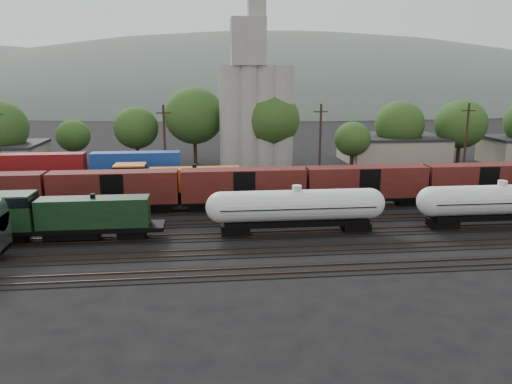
{
  "coord_description": "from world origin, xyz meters",
  "views": [
    {
      "loc": [
        -6.24,
        -54.16,
        16.12
      ],
      "look_at": [
        -0.23,
        2.0,
        3.0
      ],
      "focal_mm": 35.0,
      "sensor_mm": 36.0,
      "label": 1
    }
  ],
  "objects": [
    {
      "name": "ground",
      "position": [
        0.0,
        0.0,
        0.0
      ],
      "size": [
        600.0,
        600.0,
        0.0
      ],
      "primitive_type": "plane",
      "color": "black"
    },
    {
      "name": "tracks",
      "position": [
        0.0,
        0.0,
        0.05
      ],
      "size": [
        180.0,
        33.2,
        0.2
      ],
      "color": "black",
      "rests_on": "ground"
    },
    {
      "name": "container_wall",
      "position": [
        -19.06,
        15.0,
        2.7
      ],
      "size": [
        165.48,
        2.6,
        5.8
      ],
      "color": "black",
      "rests_on": "ground"
    },
    {
      "name": "utility_poles",
      "position": [
        0.0,
        22.0,
        6.21
      ],
      "size": [
        122.2,
        0.36,
        12.0
      ],
      "color": "black",
      "rests_on": "ground"
    },
    {
      "name": "tank_car_a",
      "position": [
        3.23,
        -5.0,
        2.9
      ],
      "size": [
        18.76,
        3.36,
        4.92
      ],
      "color": "silver",
      "rests_on": "ground"
    },
    {
      "name": "grain_silo",
      "position": [
        3.28,
        36.0,
        11.26
      ],
      "size": [
        13.4,
        5.0,
        29.0
      ],
      "color": "#A19E93",
      "rests_on": "ground"
    },
    {
      "name": "green_locomotive",
      "position": [
        -20.33,
        -5.0,
        2.71
      ],
      "size": [
        18.0,
        3.18,
        4.76
      ],
      "color": "black",
      "rests_on": "ground"
    },
    {
      "name": "industrial_sheds",
      "position": [
        6.63,
        35.25,
        2.56
      ],
      "size": [
        119.38,
        17.26,
        5.1
      ],
      "color": "#9E937F",
      "rests_on": "ground"
    },
    {
      "name": "boxcar_string",
      "position": [
        6.24,
        5.0,
        3.12
      ],
      "size": [
        153.6,
        2.9,
        4.2
      ],
      "color": "black",
      "rests_on": "ground"
    },
    {
      "name": "orange_locomotive",
      "position": [
        -10.74,
        10.0,
        2.77
      ],
      "size": [
        19.53,
        3.26,
        4.88
      ],
      "color": "black",
      "rests_on": "ground"
    },
    {
      "name": "tank_car_b",
      "position": [
        25.64,
        -5.0,
        2.91
      ],
      "size": [
        18.79,
        3.36,
        4.92
      ],
      "color": "silver",
      "rests_on": "ground"
    },
    {
      "name": "distant_hills",
      "position": [
        23.92,
        260.0,
        -20.56
      ],
      "size": [
        860.0,
        286.0,
        130.0
      ],
      "color": "#59665B",
      "rests_on": "ground"
    },
    {
      "name": "tree_band",
      "position": [
        -5.0,
        37.35,
        7.6
      ],
      "size": [
        167.33,
        21.24,
        14.23
      ],
      "color": "black",
      "rests_on": "ground"
    }
  ]
}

